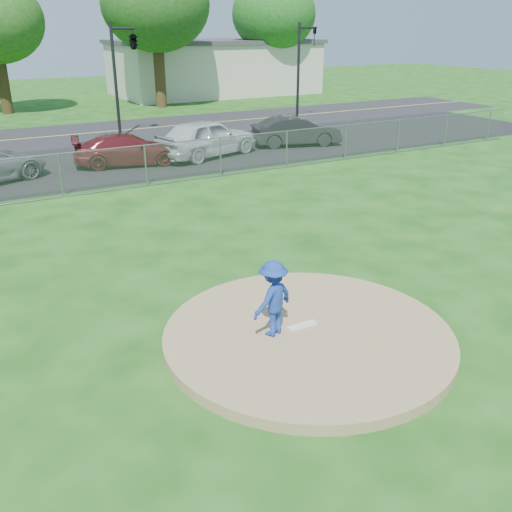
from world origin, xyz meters
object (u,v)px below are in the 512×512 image
Objects in this scene: traffic_signal_center at (131,43)px; traffic_signal_right at (302,63)px; tree_far_right at (274,3)px; pitcher at (273,298)px; commercial_building at (214,67)px; parked_car_charcoal at (296,131)px; parked_car_pearl at (207,138)px; parked_car_darkred at (128,149)px.

traffic_signal_right is (10.27, 0.00, -1.25)m from traffic_signal_center.
tree_far_right reaches higher than pitcher.
commercial_building reaches higher than parked_car_charcoal.
tree_far_right reaches higher than parked_car_pearl.
parked_car_pearl reaches higher than parked_car_darkred.
parked_car_pearl is at bearing 107.69° from parked_car_charcoal.
commercial_building is at bearing -44.13° from parked_car_pearl.
pitcher is 0.34× the size of parked_car_charcoal.
parked_car_pearl is at bearing -80.87° from traffic_signal_center.
tree_far_right is 1.92× the size of traffic_signal_right.
parked_car_pearl is (-14.99, -19.50, -6.22)m from tree_far_right.
tree_far_right reaches higher than traffic_signal_center.
pitcher is at bearing 141.63° from parked_car_pearl.
tree_far_right is at bearing -12.18° from parked_car_charcoal.
traffic_signal_right is 14.54m from parked_car_darkred.
pitcher is at bearing -175.82° from parked_car_darkred.
parked_car_darkred is (-18.54, -19.38, -6.41)m from tree_far_right.
parked_car_darkred is at bearing 70.05° from parked_car_pearl.
traffic_signal_right reaches higher than parked_car_darkred.
traffic_signal_right reaches higher than pitcher.
parked_car_pearl is (3.56, -0.11, 0.19)m from parked_car_darkred.
commercial_building is 11.39× the size of pitcher.
parked_car_pearl reaches higher than pitcher.
parked_car_darkred is 0.90× the size of parked_car_pearl.
parked_car_pearl is (1.04, -6.50, -3.77)m from traffic_signal_center.
parked_car_pearl is 4.84m from parked_car_charcoal.
traffic_signal_right is 1.32× the size of parked_car_charcoal.
tree_far_right reaches higher than parked_car_darkred.
parked_car_pearl is at bearing -116.03° from commercial_building.
parked_car_pearl is at bearing -79.97° from parked_car_darkred.
traffic_signal_right is (-5.76, -13.00, -3.70)m from tree_far_right.
parked_car_charcoal is at bearing -143.34° from pitcher.
pitcher is at bearing 161.41° from parked_car_charcoal.
traffic_signal_center is at bearing -121.11° from pitcher.
parked_car_pearl reaches higher than parked_car_charcoal.
traffic_signal_center is 7.58m from parked_car_pearl.
parked_car_darkred is at bearing -111.48° from traffic_signal_center.
traffic_signal_center is 9.47m from parked_car_charcoal.
commercial_building is 20.17m from traffic_signal_center.
tree_far_right reaches higher than commercial_building.
pitcher is 0.29× the size of parked_car_pearl.
tree_far_right is at bearing 66.09° from traffic_signal_right.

